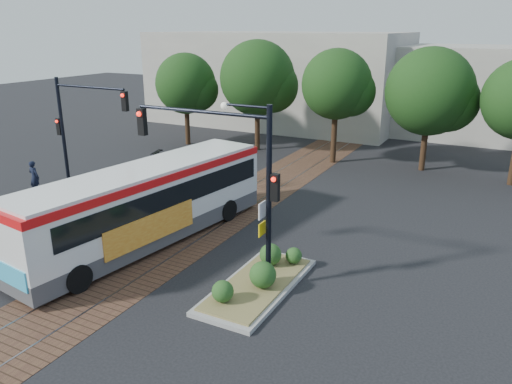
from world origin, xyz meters
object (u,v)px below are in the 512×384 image
traffic_island (259,278)px  officer (34,177)px  signal_pole_left (77,120)px  city_bus (148,201)px  signal_pole_main (235,165)px  parked_car (184,161)px

traffic_island → officer: size_ratio=2.93×
signal_pole_left → officer: 3.88m
signal_pole_left → city_bus: bearing=-25.9°
signal_pole_main → officer: (-14.23, 3.34, -3.27)m
city_bus → parked_car: size_ratio=3.13×
city_bus → officer: 9.71m
officer → parked_car: bearing=-118.8°
signal_pole_left → parked_car: 7.19m
city_bus → officer: (-9.43, 2.14, -0.88)m
city_bus → traffic_island: (5.76, -1.29, -1.44)m
parked_car → city_bus: bearing=-166.5°
signal_pole_main → signal_pole_left: size_ratio=1.00×
signal_pole_main → parked_car: size_ratio=1.55×
signal_pole_main → officer: 14.98m
traffic_island → signal_pole_left: bearing=159.6°
city_bus → parked_car: bearing=125.9°
parked_car → officer: bearing=135.0°
signal_pole_left → officer: signal_pole_left is taller
city_bus → officer: bearing=175.1°
signal_pole_main → signal_pole_left: (-12.23, 4.80, -0.29)m
city_bus → officer: size_ratio=6.80×
city_bus → signal_pole_main: (4.80, -1.20, 2.39)m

